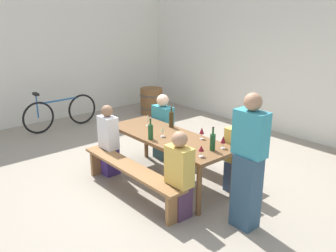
# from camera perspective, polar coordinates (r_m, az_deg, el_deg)

# --- Properties ---
(ground_plane) EXTENTS (24.00, 24.00, 0.00)m
(ground_plane) POSITION_cam_1_polar(r_m,az_deg,el_deg) (5.62, 0.00, -8.78)
(ground_plane) COLOR gray
(back_wall) EXTENTS (14.00, 0.20, 3.20)m
(back_wall) POSITION_cam_1_polar(r_m,az_deg,el_deg) (7.81, 20.09, 10.02)
(back_wall) COLOR silver
(back_wall) RESTS_ON ground
(side_wall) EXTENTS (0.20, 7.36, 3.20)m
(side_wall) POSITION_cam_1_polar(r_m,az_deg,el_deg) (8.94, -19.31, 10.96)
(side_wall) COLOR silver
(side_wall) RESTS_ON ground
(tasting_table) EXTENTS (2.16, 0.79, 0.75)m
(tasting_table) POSITION_cam_1_polar(r_m,az_deg,el_deg) (5.35, 0.00, -2.31)
(tasting_table) COLOR brown
(tasting_table) RESTS_ON ground
(bench_near) EXTENTS (2.06, 0.30, 0.45)m
(bench_near) POSITION_cam_1_polar(r_m,az_deg,el_deg) (5.08, -6.03, -7.41)
(bench_near) COLOR olive
(bench_near) RESTS_ON ground
(bench_far) EXTENTS (2.06, 0.30, 0.45)m
(bench_far) POSITION_cam_1_polar(r_m,az_deg,el_deg) (5.91, 5.15, -3.67)
(bench_far) COLOR olive
(bench_far) RESTS_ON ground
(wine_bottle_0) EXTENTS (0.08, 0.08, 0.34)m
(wine_bottle_0) POSITION_cam_1_polar(r_m,az_deg,el_deg) (5.68, 0.54, 1.11)
(wine_bottle_0) COLOR #332814
(wine_bottle_0) RESTS_ON tasting_table
(wine_bottle_1) EXTENTS (0.07, 0.07, 0.33)m
(wine_bottle_1) POSITION_cam_1_polar(r_m,az_deg,el_deg) (4.76, 7.20, -2.52)
(wine_bottle_1) COLOR #194723
(wine_bottle_1) RESTS_ON tasting_table
(wine_bottle_2) EXTENTS (0.08, 0.08, 0.31)m
(wine_bottle_2) POSITION_cam_1_polar(r_m,az_deg,el_deg) (5.15, -2.82, -0.89)
(wine_bottle_2) COLOR #194723
(wine_bottle_2) RESTS_ON tasting_table
(wine_glass_0) EXTENTS (0.07, 0.07, 0.17)m
(wine_glass_0) POSITION_cam_1_polar(r_m,az_deg,el_deg) (5.17, 5.46, -0.81)
(wine_glass_0) COLOR silver
(wine_glass_0) RESTS_ON tasting_table
(wine_glass_1) EXTENTS (0.07, 0.07, 0.15)m
(wine_glass_1) POSITION_cam_1_polar(r_m,az_deg,el_deg) (4.54, 5.38, -3.65)
(wine_glass_1) COLOR silver
(wine_glass_1) RESTS_ON tasting_table
(wine_glass_2) EXTENTS (0.07, 0.07, 0.17)m
(wine_glass_2) POSITION_cam_1_polar(r_m,az_deg,el_deg) (4.85, 8.87, -2.22)
(wine_glass_2) COLOR silver
(wine_glass_2) RESTS_ON tasting_table
(wine_glass_3) EXTENTS (0.08, 0.08, 0.17)m
(wine_glass_3) POSITION_cam_1_polar(r_m,az_deg,el_deg) (5.25, -0.92, -0.51)
(wine_glass_3) COLOR silver
(wine_glass_3) RESTS_ON tasting_table
(wine_glass_4) EXTENTS (0.06, 0.06, 0.19)m
(wine_glass_4) POSITION_cam_1_polar(r_m,az_deg,el_deg) (5.76, -3.29, 1.33)
(wine_glass_4) COLOR silver
(wine_glass_4) RESTS_ON tasting_table
(seated_guest_near_0) EXTENTS (0.33, 0.24, 1.15)m
(seated_guest_near_0) POSITION_cam_1_polar(r_m,az_deg,el_deg) (5.72, -9.52, -2.53)
(seated_guest_near_0) COLOR navy
(seated_guest_near_0) RESTS_ON ground
(seated_guest_near_1) EXTENTS (0.36, 0.24, 1.15)m
(seated_guest_near_1) POSITION_cam_1_polar(r_m,az_deg,el_deg) (4.48, 1.80, -8.21)
(seated_guest_near_1) COLOR #4E324D
(seated_guest_near_1) RESTS_ON ground
(seated_guest_far_0) EXTENTS (0.39, 0.24, 1.17)m
(seated_guest_far_0) POSITION_cam_1_polar(r_m,az_deg,el_deg) (6.28, -0.84, -0.33)
(seated_guest_far_0) COLOR #2A494F
(seated_guest_far_0) RESTS_ON ground
(seated_guest_far_1) EXTENTS (0.34, 0.24, 1.14)m
(seated_guest_far_1) POSITION_cam_1_polar(r_m,az_deg,el_deg) (5.20, 10.96, -4.77)
(seated_guest_far_1) COLOR #32476A
(seated_guest_far_1) RESTS_ON ground
(standing_host) EXTENTS (0.39, 0.24, 1.68)m
(standing_host) POSITION_cam_1_polar(r_m,az_deg,el_deg) (4.27, 12.79, -6.11)
(standing_host) COLOR #2D4B64
(standing_host) RESTS_ON ground
(wine_barrel) EXTENTS (0.61, 0.61, 0.66)m
(wine_barrel) POSITION_cam_1_polar(r_m,az_deg,el_deg) (9.21, -2.66, 4.07)
(wine_barrel) COLOR brown
(wine_barrel) RESTS_ON ground
(parked_bicycle_0) EXTENTS (0.20, 1.76, 0.90)m
(parked_bicycle_0) POSITION_cam_1_polar(r_m,az_deg,el_deg) (8.31, -16.89, 2.08)
(parked_bicycle_0) COLOR black
(parked_bicycle_0) RESTS_ON ground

